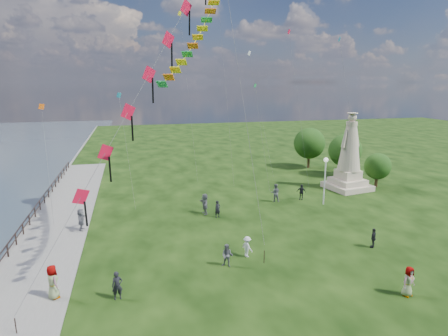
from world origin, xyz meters
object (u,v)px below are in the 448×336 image
object	(u,v)px
statue	(349,161)
person_5	(81,221)
person_1	(227,256)
person_11	(205,204)
person_7	(275,193)
person_6	(218,209)
person_9	(301,192)
person_4	(408,281)
person_10	(53,284)
person_3	(373,238)
person_2	(247,247)
lamppost	(325,171)
person_0	(117,286)

from	to	relation	value
statue	person_5	xyz separation A→B (m)	(-27.76, -5.75, -2.34)
person_1	person_11	size ratio (longest dim) A/B	0.80
person_7	person_6	bearing A→B (deg)	43.02
statue	person_9	bearing A→B (deg)	-170.36
person_4	person_6	bearing A→B (deg)	101.80
person_11	person_1	bearing A→B (deg)	-6.97
person_1	statue	bearing A→B (deg)	68.32
statue	person_7	distance (m)	10.21
person_10	person_7	bearing A→B (deg)	-83.95
statue	person_9	xyz separation A→B (m)	(-6.81, -2.37, -2.44)
person_3	person_10	bearing A→B (deg)	-39.47
person_2	person_4	world-z (taller)	person_4
lamppost	person_5	xyz separation A→B (m)	(-22.42, -1.42, -2.50)
person_0	person_3	xyz separation A→B (m)	(17.92, 2.36, -0.07)
person_2	person_9	distance (m)	14.42
person_11	lamppost	bearing A→B (deg)	85.39
person_0	person_10	bearing A→B (deg)	159.38
statue	person_5	world-z (taller)	statue
person_3	person_11	size ratio (longest dim) A/B	0.77
person_3	person_6	distance (m)	13.05
person_2	person_4	bearing A→B (deg)	-157.96
statue	person_5	size ratio (longest dim) A/B	4.76
statue	person_7	xyz separation A→B (m)	(-9.66, -2.35, -2.32)
statue	person_7	bearing A→B (deg)	-175.85
lamppost	person_9	xyz separation A→B (m)	(-1.47, 1.96, -2.60)
statue	person_4	bearing A→B (deg)	-123.08
person_4	person_9	xyz separation A→B (m)	(2.00, 17.87, -0.08)
statue	person_0	size ratio (longest dim) A/B	5.26
person_3	person_4	xyz separation A→B (m)	(-2.04, -6.00, 0.14)
lamppost	person_3	xyz separation A→B (m)	(-1.43, -9.90, -2.66)
person_6	person_4	bearing A→B (deg)	-83.66
person_0	person_6	distance (m)	13.99
person_2	statue	bearing A→B (deg)	-75.14
person_0	person_9	distance (m)	22.84
person_1	person_7	world-z (taller)	person_7
person_0	person_11	xyz separation A→B (m)	(7.41, 12.42, 0.15)
person_5	person_9	xyz separation A→B (m)	(20.95, 3.38, -0.11)
person_3	person_9	world-z (taller)	person_9
person_2	person_6	bearing A→B (deg)	-23.30
person_1	person_7	size ratio (longest dim) A/B	0.84
person_2	person_4	xyz separation A→B (m)	(7.32, -6.86, 0.14)
person_0	person_5	bearing A→B (deg)	98.64
person_6	person_2	bearing A→B (deg)	-108.98
person_11	person_4	bearing A→B (deg)	23.92
person_1	lamppost	bearing A→B (deg)	68.30
person_0	person_11	bearing A→B (deg)	51.98
person_5	person_9	distance (m)	21.22
person_0	person_5	distance (m)	11.27
statue	person_2	xyz separation A→B (m)	(-16.13, -13.38, -2.50)
statue	person_3	size ratio (longest dim) A/B	5.77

